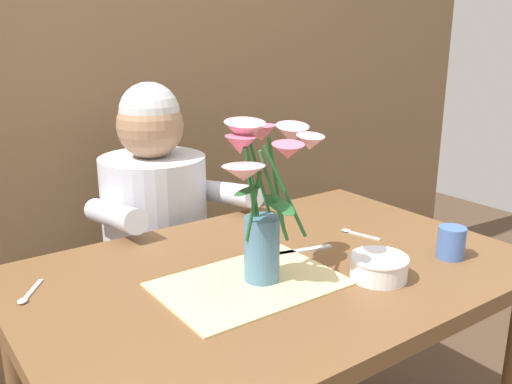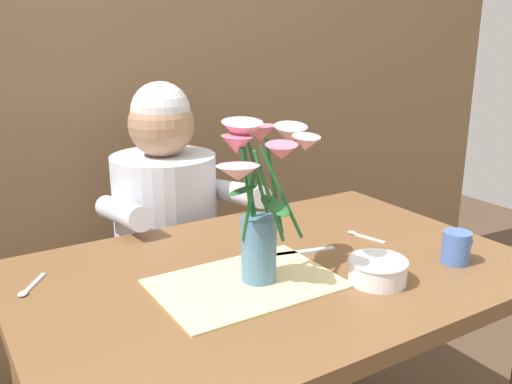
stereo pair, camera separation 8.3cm
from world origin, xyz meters
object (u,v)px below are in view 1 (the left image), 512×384
flower_vase (262,188)px  ceramic_bowl (379,266)px  seated_person (158,255)px  dinner_knife (298,251)px  tea_cup (452,242)px

flower_vase → ceramic_bowl: size_ratio=2.68×
seated_person → dinner_knife: seated_person is taller
seated_person → tea_cup: bearing=-59.9°
ceramic_bowl → tea_cup: (0.24, -0.02, 0.01)m
dinner_knife → seated_person: bearing=115.8°
tea_cup → ceramic_bowl: bearing=174.8°
seated_person → dinner_knife: 0.62m
flower_vase → tea_cup: size_ratio=3.92×
seated_person → flower_vase: (-0.05, -0.66, 0.40)m
seated_person → flower_vase: bearing=-91.0°
seated_person → ceramic_bowl: size_ratio=8.35×
seated_person → dinner_knife: (0.12, -0.58, 0.18)m
ceramic_bowl → tea_cup: bearing=-5.2°
dinner_knife → tea_cup: tea_cup is taller
seated_person → tea_cup: (0.41, -0.82, 0.22)m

